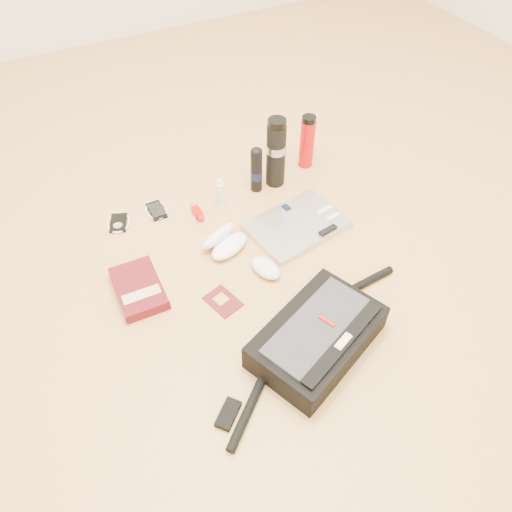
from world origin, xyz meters
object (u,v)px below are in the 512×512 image
object	(u,v)px
laptop	(297,225)
thermos_red	(307,142)
messenger_bag	(317,337)
book	(139,288)
thermos_black	(276,152)

from	to	relation	value
laptop	thermos_red	size ratio (longest dim) A/B	1.66
messenger_bag	book	xyz separation A→B (m)	(-0.39, 0.43, -0.03)
messenger_bag	laptop	bearing A→B (deg)	43.25
book	thermos_red	bearing A→B (deg)	24.08
book	thermos_black	xyz separation A→B (m)	(0.65, 0.29, 0.12)
thermos_black	thermos_red	world-z (taller)	thermos_black
laptop	book	xyz separation A→B (m)	(-0.60, -0.03, 0.01)
thermos_black	thermos_red	distance (m)	0.17
book	laptop	bearing A→B (deg)	4.46
messenger_bag	laptop	distance (m)	0.51
thermos_black	thermos_red	xyz separation A→B (m)	(0.17, 0.04, -0.03)
thermos_red	messenger_bag	bearing A→B (deg)	-118.80
messenger_bag	thermos_red	bearing A→B (deg)	38.51
laptop	thermos_black	bearing A→B (deg)	69.67
messenger_bag	laptop	size ratio (longest dim) A/B	1.99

